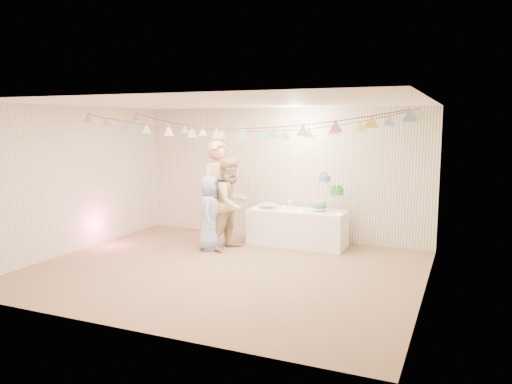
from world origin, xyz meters
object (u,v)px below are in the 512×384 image
at_px(cake_stand, 327,189).
at_px(person_child, 210,212).
at_px(table, 297,228).
at_px(person_adult_b, 232,203).
at_px(person_adult_a, 220,194).

distance_m(cake_stand, person_child, 2.18).
bearing_deg(person_child, table, -70.67).
height_order(person_adult_b, person_child, person_adult_b).
bearing_deg(person_adult_b, person_child, 132.62).
bearing_deg(cake_stand, person_adult_b, -153.81).
bearing_deg(person_adult_a, table, -28.72).
bearing_deg(person_child, cake_stand, -77.74).
bearing_deg(person_adult_a, person_adult_b, -71.33).
bearing_deg(person_child, person_adult_a, -24.34).
distance_m(cake_stand, person_adult_b, 1.78).
bearing_deg(person_adult_b, cake_stand, -50.19).
relative_size(table, person_child, 1.33).
height_order(person_adult_a, person_adult_b, person_adult_a).
height_order(table, person_adult_a, person_adult_a).
bearing_deg(person_child, person_adult_b, -75.43).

